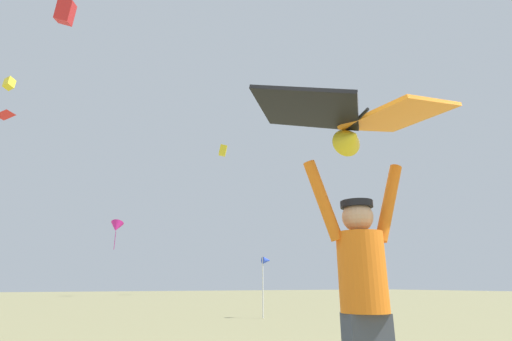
{
  "coord_description": "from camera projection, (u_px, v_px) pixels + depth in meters",
  "views": [
    {
      "loc": [
        -2.12,
        -2.41,
        1.01
      ],
      "look_at": [
        -0.21,
        1.39,
        2.33
      ],
      "focal_mm": 25.81,
      "sensor_mm": 36.0,
      "label": 1
    }
  ],
  "objects": [
    {
      "name": "kite_flyer_person",
      "position": [
        364.0,
        295.0,
        2.59
      ],
      "size": [
        0.8,
        0.43,
        1.92
      ],
      "color": "#424751",
      "rests_on": "ground"
    },
    {
      "name": "distant_kite_red_far_center",
      "position": [
        65.0,
        12.0,
        16.64
      ],
      "size": [
        0.86,
        1.02,
        1.2
      ],
      "color": "red"
    },
    {
      "name": "distant_kite_yellow_overhead_distant",
      "position": [
        9.0,
        83.0,
        33.31
      ],
      "size": [
        0.96,
        1.28,
        1.35
      ],
      "color": "yellow"
    },
    {
      "name": "marker_flag",
      "position": [
        266.0,
        264.0,
        11.99
      ],
      "size": [
        0.3,
        0.24,
        1.89
      ],
      "color": "silver",
      "rests_on": "ground"
    },
    {
      "name": "distant_kite_yellow_mid_right",
      "position": [
        223.0,
        151.0,
        39.78
      ],
      "size": [
        1.06,
        1.12,
        1.33
      ],
      "color": "yellow"
    },
    {
      "name": "distant_kite_magenta_high_right",
      "position": [
        116.0,
        227.0,
        34.07
      ],
      "size": [
        1.72,
        1.79,
        2.8
      ],
      "color": "#DB2393"
    },
    {
      "name": "held_stunt_kite",
      "position": [
        353.0,
        120.0,
        2.92
      ],
      "size": [
        1.64,
        1.09,
        0.39
      ],
      "color": "black"
    },
    {
      "name": "distant_kite_red_mid_left",
      "position": [
        5.0,
        114.0,
        14.08
      ],
      "size": [
        0.6,
        0.65,
        0.35
      ],
      "color": "red"
    }
  ]
}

